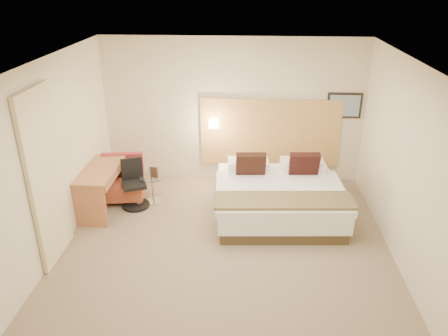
# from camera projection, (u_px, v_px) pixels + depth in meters

# --- Properties ---
(floor) EXTENTS (4.80, 5.00, 0.02)m
(floor) POSITION_uv_depth(u_px,v_px,m) (225.00, 251.00, 6.37)
(floor) COLOR #796751
(floor) RESTS_ON ground
(ceiling) EXTENTS (4.80, 5.00, 0.02)m
(ceiling) POSITION_uv_depth(u_px,v_px,m) (225.00, 63.00, 5.25)
(ceiling) COLOR silver
(ceiling) RESTS_ON floor
(wall_back) EXTENTS (4.80, 0.02, 2.70)m
(wall_back) POSITION_uv_depth(u_px,v_px,m) (233.00, 111.00, 8.09)
(wall_back) COLOR beige
(wall_back) RESTS_ON floor
(wall_front) EXTENTS (4.80, 0.02, 2.70)m
(wall_front) POSITION_uv_depth(u_px,v_px,m) (207.00, 292.00, 3.53)
(wall_front) COLOR beige
(wall_front) RESTS_ON floor
(wall_left) EXTENTS (0.02, 5.00, 2.70)m
(wall_left) POSITION_uv_depth(u_px,v_px,m) (49.00, 162.00, 5.94)
(wall_left) COLOR beige
(wall_left) RESTS_ON floor
(wall_right) EXTENTS (0.02, 5.00, 2.70)m
(wall_right) POSITION_uv_depth(u_px,v_px,m) (410.00, 170.00, 5.68)
(wall_right) COLOR beige
(wall_right) RESTS_ON floor
(headboard_panel) EXTENTS (2.60, 0.04, 1.30)m
(headboard_panel) POSITION_uv_depth(u_px,v_px,m) (270.00, 133.00, 8.18)
(headboard_panel) COLOR #BC8949
(headboard_panel) RESTS_ON wall_back
(art_frame) EXTENTS (0.62, 0.03, 0.47)m
(art_frame) POSITION_uv_depth(u_px,v_px,m) (344.00, 105.00, 7.89)
(art_frame) COLOR black
(art_frame) RESTS_ON wall_back
(art_canvas) EXTENTS (0.54, 0.01, 0.39)m
(art_canvas) POSITION_uv_depth(u_px,v_px,m) (344.00, 106.00, 7.88)
(art_canvas) COLOR gray
(art_canvas) RESTS_ON wall_back
(lamp_arm) EXTENTS (0.02, 0.12, 0.02)m
(lamp_arm) POSITION_uv_depth(u_px,v_px,m) (214.00, 122.00, 8.11)
(lamp_arm) COLOR silver
(lamp_arm) RESTS_ON wall_back
(lamp_shade) EXTENTS (0.15, 0.15, 0.15)m
(lamp_shade) POSITION_uv_depth(u_px,v_px,m) (214.00, 123.00, 8.06)
(lamp_shade) COLOR #F9E8C2
(lamp_shade) RESTS_ON wall_back
(curtain) EXTENTS (0.06, 0.90, 2.42)m
(curtain) POSITION_uv_depth(u_px,v_px,m) (46.00, 178.00, 5.77)
(curtain) COLOR beige
(curtain) RESTS_ON wall_left
(bottle_a) EXTENTS (0.06, 0.06, 0.18)m
(bottle_a) POSITION_uv_depth(u_px,v_px,m) (151.00, 171.00, 7.53)
(bottle_a) COLOR #7A99BD
(bottle_a) RESTS_ON side_table
(menu_folder) EXTENTS (0.12, 0.07, 0.19)m
(menu_folder) POSITION_uv_depth(u_px,v_px,m) (154.00, 172.00, 7.45)
(menu_folder) COLOR #3C2518
(menu_folder) RESTS_ON side_table
(bed) EXTENTS (2.15, 2.10, 1.00)m
(bed) POSITION_uv_depth(u_px,v_px,m) (278.00, 196.00, 7.23)
(bed) COLOR #443622
(bed) RESTS_ON floor
(lounge_chair) EXTENTS (0.82, 0.74, 0.78)m
(lounge_chair) POSITION_uv_depth(u_px,v_px,m) (123.00, 182.00, 7.72)
(lounge_chair) COLOR #A1884C
(lounge_chair) RESTS_ON floor
(side_table) EXTENTS (0.52, 0.52, 0.49)m
(side_table) POSITION_uv_depth(u_px,v_px,m) (153.00, 188.00, 7.60)
(side_table) COLOR white
(side_table) RESTS_ON floor
(desk) EXTENTS (0.56, 1.21, 0.76)m
(desk) POSITION_uv_depth(u_px,v_px,m) (102.00, 178.00, 7.23)
(desk) COLOR #A86A41
(desk) RESTS_ON floor
(desk_chair) EXTENTS (0.60, 0.60, 0.83)m
(desk_chair) POSITION_uv_depth(u_px,v_px,m) (134.00, 188.00, 7.45)
(desk_chair) COLOR black
(desk_chair) RESTS_ON floor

